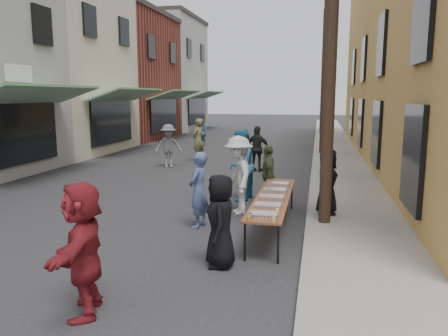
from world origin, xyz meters
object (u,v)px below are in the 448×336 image
at_px(utility_pole_near, 332,15).
at_px(guest_front_c, 241,165).
at_px(catering_tray_sausage, 263,215).
at_px(utility_pole_mid, 325,60).
at_px(server, 327,182).
at_px(guest_front_a, 220,221).
at_px(utility_pole_far, 323,73).
at_px(serving_table, 273,198).

height_order(utility_pole_near, guest_front_c, utility_pole_near).
distance_m(utility_pole_near, catering_tray_sausage, 4.44).
relative_size(utility_pole_mid, server, 5.85).
bearing_deg(guest_front_a, utility_pole_near, 135.29).
distance_m(utility_pole_far, catering_tray_sausage, 26.47).
bearing_deg(catering_tray_sausage, guest_front_a, -141.11).
distance_m(catering_tray_sausage, guest_front_a, 0.85).
xyz_separation_m(utility_pole_mid, guest_front_c, (-2.25, -9.96, -3.52)).
xyz_separation_m(utility_pole_near, utility_pole_far, (0.00, 24.00, 0.00)).
relative_size(catering_tray_sausage, guest_front_c, 0.26).
relative_size(utility_pole_near, guest_front_c, 4.59).
xyz_separation_m(utility_pole_near, utility_pole_mid, (0.00, 12.00, 0.00)).
distance_m(guest_front_a, server, 3.86).
distance_m(catering_tray_sausage, guest_front_c, 4.39).
xyz_separation_m(guest_front_a, server, (1.80, 3.42, 0.08)).
distance_m(utility_pole_far, guest_front_c, 22.35).
bearing_deg(guest_front_a, serving_table, 151.24).
height_order(utility_pole_mid, utility_pole_far, same).
relative_size(utility_pole_far, serving_table, 2.25).
bearing_deg(guest_front_a, catering_tray_sausage, 116.94).
height_order(utility_pole_near, server, utility_pole_near).
xyz_separation_m(catering_tray_sausage, guest_front_a, (-0.66, -0.53, 0.00)).
bearing_deg(serving_table, server, 47.32).
relative_size(catering_tray_sausage, guest_front_a, 0.32).
bearing_deg(utility_pole_far, server, -89.88).
bearing_deg(guest_front_c, utility_pole_near, 57.50).
height_order(utility_pole_mid, guest_front_a, utility_pole_mid).
relative_size(serving_table, catering_tray_sausage, 8.00).
bearing_deg(utility_pole_far, utility_pole_mid, -90.00).
xyz_separation_m(utility_pole_mid, guest_front_a, (-1.75, -14.72, -3.71)).
xyz_separation_m(catering_tray_sausage, guest_front_c, (-1.16, 4.23, 0.19)).
relative_size(serving_table, guest_front_c, 2.04).
distance_m(utility_pole_mid, guest_front_a, 15.28).
distance_m(utility_pole_near, utility_pole_far, 24.00).
height_order(serving_table, catering_tray_sausage, catering_tray_sausage).
relative_size(utility_pole_near, serving_table, 2.25).
bearing_deg(catering_tray_sausage, utility_pole_mid, 85.60).
height_order(utility_pole_near, serving_table, utility_pole_near).
distance_m(utility_pole_far, guest_front_a, 27.03).
relative_size(utility_pole_mid, catering_tray_sausage, 18.00).
bearing_deg(server, serving_table, 131.18).
height_order(utility_pole_far, catering_tray_sausage, utility_pole_far).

